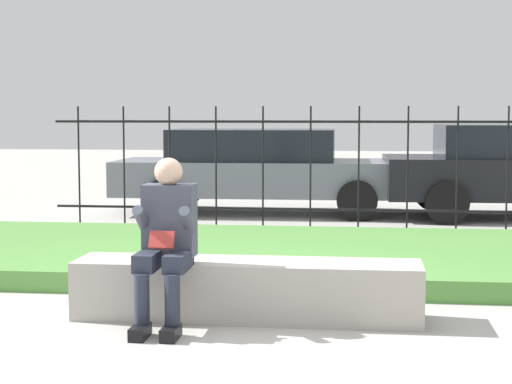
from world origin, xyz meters
name	(u,v)px	position (x,y,z in m)	size (l,w,h in m)	color
ground_plane	(234,318)	(0.00, 0.00, 0.00)	(60.00, 60.00, 0.00)	#B2AFA8
stone_bench	(247,293)	(0.10, 0.00, 0.20)	(2.65, 0.55, 0.45)	#ADA89E
person_seated_reader	(166,235)	(-0.46, -0.31, 0.68)	(0.42, 0.73, 1.25)	black
grass_berm	(268,255)	(0.00, 2.37, 0.09)	(8.20, 3.33, 0.19)	#569342
iron_fence	(287,168)	(0.00, 4.63, 0.87)	(6.20, 0.03, 1.67)	black
car_parked_center	(261,169)	(-0.61, 6.97, 0.71)	(4.68, 1.91, 1.33)	slate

